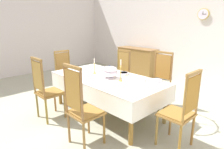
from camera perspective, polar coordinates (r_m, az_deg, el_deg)
The scene contains 21 objects.
ground at distance 3.95m, azimuth -1.91°, elevation -11.45°, with size 8.24×6.12×0.04m, color #ADB099.
back_wall at distance 6.06m, azimuth 20.97°, elevation 12.36°, with size 8.24×0.08×3.12m, color silver.
left_wall at distance 7.20m, azimuth -25.19°, elevation 12.22°, with size 0.08×6.12×3.12m, color silver.
dining_table at distance 3.72m, azimuth -1.56°, elevation -1.85°, with size 2.25×1.11×0.73m.
tablecloth at distance 3.72m, azimuth -1.56°, elevation -1.86°, with size 2.27×1.13×0.32m.
chair_south_a at distance 3.70m, azimuth -18.84°, elevation -3.88°, with size 0.44×0.42×1.17m.
chair_north_a at distance 4.79m, azimuth 2.39°, elevation 0.88°, with size 0.44×0.42×1.10m.
chair_south_b at distance 2.78m, azimuth -8.97°, elevation -9.20°, with size 0.44×0.42×1.22m.
chair_north_b at distance 4.12m, azimuth 13.64°, elevation -1.56°, with size 0.44×0.42×1.17m.
chair_head_west at distance 4.95m, azimuth -13.47°, elevation 0.87°, with size 0.42×0.44×1.08m.
chair_head_east at distance 2.88m, azimuth 19.66°, elevation -9.61°, with size 0.42×0.44×1.15m.
soup_tureen at distance 3.61m, azimuth -0.70°, elevation 0.79°, with size 0.31×0.31×0.24m.
candlestick_west at distance 3.95m, azimuth -5.17°, elevation 2.04°, with size 0.07×0.07×0.32m.
candlestick_east at distance 3.41m, azimuth 2.57°, elevation 0.63°, with size 0.07×0.07×0.39m.
bowl_near_left at distance 3.90m, azimuth 3.42°, elevation 0.39°, with size 0.20×0.20×0.04m.
bowl_near_right at distance 3.87m, azimuth -11.35°, elevation 0.04°, with size 0.18×0.18×0.04m.
bowl_far_left at distance 3.52m, azimuth 13.08°, elevation -1.67°, with size 0.17×0.17×0.04m.
spoon_primary at distance 3.84m, azimuth 5.13°, elevation -0.15°, with size 0.05×0.18×0.01m.
spoon_secondary at distance 4.00m, azimuth -12.03°, elevation 0.20°, with size 0.06×0.17×0.01m.
sideboard at distance 6.72m, azimuth 7.28°, elevation 3.90°, with size 1.44×0.48×0.90m.
mounted_clock at distance 5.80m, azimuth 25.22°, elevation 15.72°, with size 0.29×0.06×0.29m.
Camera 1 is at (2.65, -2.34, 1.75)m, focal length 31.15 mm.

